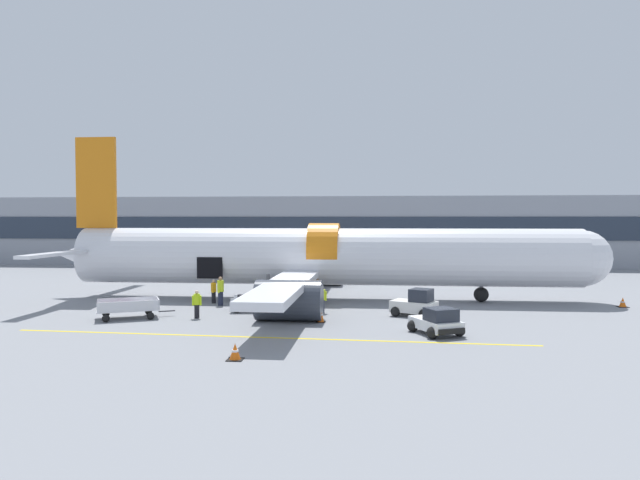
{
  "coord_description": "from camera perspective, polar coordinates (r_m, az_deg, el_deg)",
  "views": [
    {
      "loc": [
        4.86,
        -33.11,
        5.49
      ],
      "look_at": [
        1.3,
        2.58,
        4.13
      ],
      "focal_mm": 32.0,
      "sensor_mm": 36.0,
      "label": 1
    }
  ],
  "objects": [
    {
      "name": "airplane",
      "position": [
        38.45,
        -0.24,
        -1.79
      ],
      "size": [
        37.45,
        31.03,
        11.14
      ],
      "color": "silver",
      "rests_on": "ground_plane"
    },
    {
      "name": "safety_cone_nose",
      "position": [
        40.09,
        28.02,
        -5.55
      ],
      "size": [
        0.61,
        0.61,
        0.6
      ],
      "color": "black",
      "rests_on": "ground_plane"
    },
    {
      "name": "safety_cone_engine_left",
      "position": [
        22.75,
        -8.49,
        -11.03
      ],
      "size": [
        0.62,
        0.62,
        0.65
      ],
      "color": "black",
      "rests_on": "ground_plane"
    },
    {
      "name": "ground_crew_marshal",
      "position": [
        37.62,
        -10.59,
        -5.01
      ],
      "size": [
        0.37,
        0.53,
        1.53
      ],
      "color": "black",
      "rests_on": "ground_plane"
    },
    {
      "name": "ground_crew_helper",
      "position": [
        36.34,
        -0.28,
        -5.11
      ],
      "size": [
        0.57,
        0.51,
        1.68
      ],
      "color": "#2D2D33",
      "rests_on": "ground_plane"
    },
    {
      "name": "ground_crew_loader_b",
      "position": [
        32.21,
        -12.22,
        -6.22
      ],
      "size": [
        0.54,
        0.39,
        1.55
      ],
      "color": "black",
      "rests_on": "ground_plane"
    },
    {
      "name": "ground_plane",
      "position": [
        33.91,
        -2.65,
        -7.14
      ],
      "size": [
        500.0,
        500.0,
        0.0
      ],
      "primitive_type": "plane",
      "color": "gray"
    },
    {
      "name": "baggage_cart_queued",
      "position": [
        33.17,
        -18.6,
        -6.57
      ],
      "size": [
        4.1,
        2.92,
        1.05
      ],
      "color": "silver",
      "rests_on": "ground_plane"
    },
    {
      "name": "safety_cone_wingtip",
      "position": [
        30.37,
        0.07,
        -7.58
      ],
      "size": [
        0.51,
        0.51,
        0.74
      ],
      "color": "black",
      "rests_on": "ground_plane"
    },
    {
      "name": "ground_crew_supervisor",
      "position": [
        36.54,
        -9.92,
        -4.98
      ],
      "size": [
        0.49,
        0.64,
        1.82
      ],
      "color": "#1E2338",
      "rests_on": "ground_plane"
    },
    {
      "name": "apron_marking_line",
      "position": [
        26.75,
        -5.57,
        -9.67
      ],
      "size": [
        24.58,
        1.25,
        0.01
      ],
      "color": "yellow",
      "rests_on": "ground_plane"
    },
    {
      "name": "ground_crew_driver",
      "position": [
        33.17,
        0.21,
        -5.91
      ],
      "size": [
        0.55,
        0.41,
        1.57
      ],
      "color": "#1E2338",
      "rests_on": "ground_plane"
    },
    {
      "name": "suitcase_on_tarmac_upright",
      "position": [
        33.75,
        -2.82,
        -6.7
      ],
      "size": [
        0.57,
        0.3,
        0.68
      ],
      "color": "#1E2347",
      "rests_on": "ground_plane"
    },
    {
      "name": "baggage_tug_lead",
      "position": [
        32.53,
        9.56,
        -6.4
      ],
      "size": [
        2.86,
        2.44,
        1.57
      ],
      "color": "silver",
      "rests_on": "ground_plane"
    },
    {
      "name": "ground_crew_loader_a",
      "position": [
        35.47,
        -0.79,
        -5.38
      ],
      "size": [
        0.54,
        0.47,
        1.57
      ],
      "color": "#2D2D33",
      "rests_on": "ground_plane"
    },
    {
      "name": "baggage_tug_mid",
      "position": [
        27.71,
        11.63,
        -8.09
      ],
      "size": [
        2.63,
        3.08,
        1.31
      ],
      "color": "white",
      "rests_on": "ground_plane"
    },
    {
      "name": "baggage_cart_loading",
      "position": [
        34.2,
        -6.7,
        -6.31
      ],
      "size": [
        3.37,
        2.11,
        0.98
      ],
      "color": "silver",
      "rests_on": "ground_plane"
    },
    {
      "name": "terminal_strip",
      "position": [
        70.39,
        1.73,
        0.95
      ],
      "size": [
        93.6,
        13.28,
        7.98
      ],
      "color": "gray",
      "rests_on": "ground_plane"
    }
  ]
}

